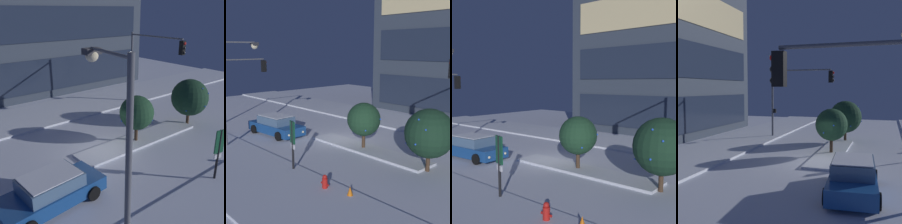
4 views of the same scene
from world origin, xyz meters
TOP-DOWN VIEW (x-y plane):
  - ground at (0.00, 0.00)m, footprint 52.00×52.00m
  - curb_strip_far at (0.00, 7.92)m, footprint 52.00×5.20m
  - median_strip at (2.89, -0.27)m, footprint 9.00×1.80m
  - car_near at (-4.47, -2.46)m, footprint 4.91×2.41m
  - fire_hydrant at (5.70, -6.15)m, footprint 0.48×0.26m
  - parking_info_sign at (2.69, -5.82)m, footprint 0.55×0.17m
  - decorated_tree_median at (2.57, -0.25)m, footprint 2.16×2.15m
  - decorated_tree_left_of_median at (7.53, -0.51)m, footprint 2.63×2.66m
  - construction_cone at (7.04, -5.83)m, footprint 0.36×0.36m

SIDE VIEW (x-z plane):
  - ground at x=0.00m, z-range 0.00..0.00m
  - curb_strip_far at x=0.00m, z-range 0.00..0.14m
  - median_strip at x=2.89m, z-range 0.00..0.14m
  - construction_cone at x=7.04m, z-range 0.00..0.55m
  - fire_hydrant at x=5.70m, z-range -0.02..0.77m
  - car_near at x=-4.47m, z-range -0.03..1.46m
  - parking_info_sign at x=2.69m, z-range 0.36..3.11m
  - decorated_tree_median at x=2.57m, z-range 0.46..3.53m
  - decorated_tree_left_of_median at x=7.53m, z-range 0.38..3.79m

